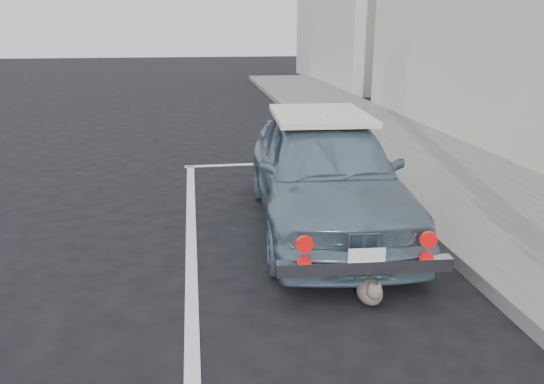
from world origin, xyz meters
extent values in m
cube|color=silver|center=(0.50, 6.50, 0.00)|extent=(3.00, 0.12, 0.01)
cube|color=silver|center=(-0.90, 3.00, 0.00)|extent=(0.12, 7.00, 0.01)
imported|color=slate|center=(0.75, 3.38, 0.70)|extent=(1.89, 4.19, 1.40)
cube|color=silver|center=(0.77, 3.79, 1.33)|extent=(1.25, 1.62, 0.07)
cube|color=silver|center=(0.63, 1.38, 0.38)|extent=(1.57, 0.21, 0.12)
cube|color=white|center=(0.62, 1.34, 0.48)|extent=(0.33, 0.04, 0.17)
cylinder|color=red|center=(0.08, 1.38, 0.62)|extent=(0.15, 0.05, 0.15)
cylinder|color=red|center=(1.17, 1.32, 0.62)|extent=(0.15, 0.05, 0.15)
cylinder|color=red|center=(0.08, 1.38, 0.44)|extent=(0.12, 0.05, 0.12)
cylinder|color=red|center=(1.17, 1.32, 0.44)|extent=(0.12, 0.05, 0.12)
ellipsoid|color=#65584D|center=(0.69, 1.41, 0.12)|extent=(0.25, 0.37, 0.22)
sphere|color=#65584D|center=(0.69, 1.25, 0.19)|extent=(0.14, 0.14, 0.14)
cone|color=#65584D|center=(0.65, 1.25, 0.26)|extent=(0.05, 0.05, 0.05)
cone|color=#65584D|center=(0.72, 1.25, 0.26)|extent=(0.05, 0.05, 0.05)
cylinder|color=#65584D|center=(0.76, 1.59, 0.04)|extent=(0.11, 0.23, 0.03)
camera|label=1|loc=(-0.81, -2.70, 2.41)|focal=35.00mm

